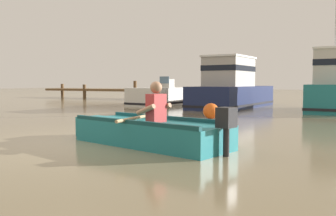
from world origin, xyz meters
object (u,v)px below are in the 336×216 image
object	(u,v)px
moored_boat_white	(172,96)
moored_boat_navy	(232,89)
moored_boat_teal	(334,88)
mooring_buoy	(211,111)
rowboat_with_person	(148,131)

from	to	relation	value
moored_boat_white	moored_boat_navy	size ratio (longest dim) A/B	0.95
moored_boat_teal	moored_boat_white	bearing A→B (deg)	172.37
moored_boat_white	moored_boat_teal	bearing A→B (deg)	-7.63
moored_boat_navy	mooring_buoy	world-z (taller)	moored_boat_navy
moored_boat_teal	mooring_buoy	world-z (taller)	moored_boat_teal
rowboat_with_person	moored_boat_white	size ratio (longest dim) A/B	0.63
moored_boat_navy	moored_boat_white	bearing A→B (deg)	168.47
moored_boat_navy	moored_boat_teal	distance (m)	4.44
moored_boat_navy	mooring_buoy	bearing A→B (deg)	-78.33
moored_boat_teal	rowboat_with_person	bearing A→B (deg)	-103.50
moored_boat_teal	mooring_buoy	distance (m)	6.26
rowboat_with_person	moored_boat_teal	size ratio (longest dim) A/B	0.73
rowboat_with_person	mooring_buoy	bearing A→B (deg)	98.35
moored_boat_teal	mooring_buoy	xyz separation A→B (m)	(-3.27, -5.29, -0.69)
moored_boat_white	moored_boat_teal	size ratio (longest dim) A/B	1.17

